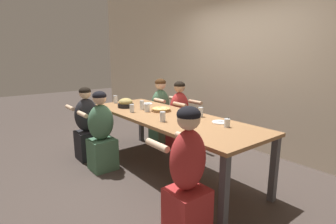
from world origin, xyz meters
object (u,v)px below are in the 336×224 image
Objects in this scene: drinking_glass_d at (115,100)px; drinking_glass_e at (142,106)px; skillet_bowl at (126,103)px; pizza_board_main at (161,109)px; diner_near_right at (187,178)px; drinking_glass_a at (163,117)px; empty_plate_a at (220,122)px; drinking_glass_f at (201,112)px; drinking_glass_c at (147,108)px; drinking_glass_b at (132,109)px; diner_far_left at (161,113)px; empty_plate_b at (146,104)px; cocktail_glass_blue at (227,123)px; diner_near_left at (87,127)px; diner_near_midleft at (101,135)px; diner_far_midleft at (179,119)px.

drinking_glass_e is at bearing 5.04° from drinking_glass_d.
skillet_bowl is 2.78× the size of drinking_glass_d.
diner_near_right reaches higher than pizza_board_main.
drinking_glass_e reaches higher than drinking_glass_a.
drinking_glass_f reaches higher than empty_plate_a.
drinking_glass_b is at bearing -117.40° from drinking_glass_c.
diner_far_left reaches higher than pizza_board_main.
empty_plate_b is at bearing 41.53° from drinking_glass_d.
pizza_board_main is at bearing 53.70° from diner_far_left.
drinking_glass_d is (-1.49, 0.13, -0.00)m from drinking_glass_a.
pizza_board_main is 0.25× the size of diner_far_left.
drinking_glass_b is at bearing -11.00° from drinking_glass_d.
empty_plate_b is at bearing 147.02° from drinking_glass_c.
skillet_bowl is at bearing -164.54° from empty_plate_a.
drinking_glass_d reaches higher than drinking_glass_f.
drinking_glass_f reaches higher than drinking_glass_b.
skillet_bowl reaches higher than drinking_glass_f.
drinking_glass_c is at bearing 10.01° from skillet_bowl.
empty_plate_b is 0.56m from diner_far_left.
drinking_glass_b is at bearing -161.70° from cocktail_glass_blue.
drinking_glass_a is at bearing -24.23° from empty_plate_b.
skillet_bowl is 0.32× the size of diner_near_left.
drinking_glass_b is at bearing -56.20° from diner_near_left.
drinking_glass_d is 0.11× the size of diner_near_midleft.
cocktail_glass_blue is 0.77m from drinking_glass_a.
pizza_board_main is at bearing 12.20° from drinking_glass_d.
drinking_glass_a is 0.79m from drinking_glass_e.
drinking_glass_d is at bearing -13.15° from diner_far_left.
pizza_board_main is 0.25× the size of diner_near_right.
diner_near_left reaches higher than empty_plate_b.
diner_far_midleft is (0.31, 0.45, -0.26)m from empty_plate_b.
pizza_board_main is 0.98m from empty_plate_a.
empty_plate_a is 1.50× the size of drinking_glass_e.
drinking_glass_a is 0.55m from drinking_glass_f.
diner_near_left is at bearing -73.98° from drinking_glass_d.
pizza_board_main is at bearing -13.42° from empty_plate_b.
drinking_glass_c is at bearing 164.12° from drinking_glass_a.
drinking_glass_e is at bearing -158.43° from drinking_glass_f.
diner_near_right is at bearing -28.99° from pizza_board_main.
drinking_glass_e is (0.32, -0.29, 0.05)m from empty_plate_b.
drinking_glass_b and drinking_glass_c have the same top height.
drinking_glass_b is (0.37, -0.11, -0.01)m from skillet_bowl.
drinking_glass_b is at bearing -16.52° from skillet_bowl.
empty_plate_a and empty_plate_b have the same top height.
skillet_bowl is (-0.57, -0.26, 0.04)m from pizza_board_main.
pizza_board_main is 1.02m from drinking_glass_d.
drinking_glass_a is at bearing -4.67° from skillet_bowl.
drinking_glass_d is (-0.43, 0.05, -0.01)m from skillet_bowl.
diner_near_right is 2.26m from diner_near_left.
empty_plate_a is 1.09m from diner_near_right.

